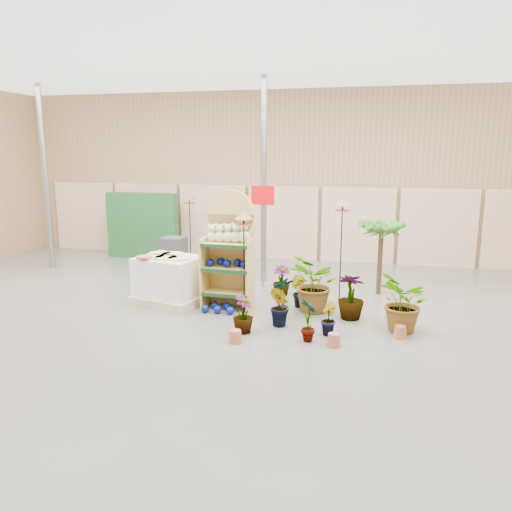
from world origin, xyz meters
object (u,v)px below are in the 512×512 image
at_px(pallet_stack, 170,280).
at_px(bird_table_front, 244,219).
at_px(display_shelf, 230,254).
at_px(potted_plant_2, 316,284).

relative_size(pallet_stack, bird_table_front, 0.80).
relative_size(display_shelf, bird_table_front, 1.18).
bearing_deg(display_shelf, pallet_stack, -174.29).
bearing_deg(bird_table_front, display_shelf, 135.93).
relative_size(display_shelf, potted_plant_2, 2.06).
bearing_deg(potted_plant_2, pallet_stack, -179.23).
bearing_deg(bird_table_front, pallet_stack, 170.12).
height_order(bird_table_front, potted_plant_2, bird_table_front).
height_order(pallet_stack, potted_plant_2, potted_plant_2).
bearing_deg(display_shelf, bird_table_front, -42.51).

